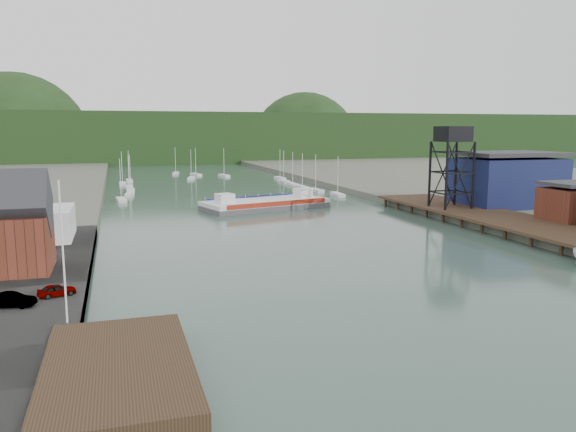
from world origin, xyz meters
TOP-DOWN VIEW (x-y plane):
  - ground at (0.00, 0.00)m, footprint 600.00×600.00m
  - west_stage at (-29.00, 0.00)m, footprint 10.00×18.00m
  - east_pier at (37.00, 45.00)m, footprint 14.00×70.00m
  - white_shed at (-44.00, 50.00)m, footprint 18.00×12.00m
  - flagpole at (-33.00, 10.00)m, footprint 0.16×0.16m
  - lift_tower at (35.00, 58.00)m, footprint 6.50×6.50m
  - blue_shed at (50.00, 60.00)m, footprint 20.50×14.50m
  - marina_sailboats at (0.08, 138.46)m, footprint 57.71×92.65m
  - distant_hills at (-3.98, 301.35)m, footprint 500.00×120.00m
  - chain_ferry at (3.10, 81.47)m, footprint 29.66×17.87m
  - car_west_a at (-34.54, 18.37)m, footprint 3.80×2.44m
  - car_west_b at (-38.14, 15.88)m, footprint 4.34×2.43m

SIDE VIEW (x-z plane):
  - ground at x=0.00m, z-range 0.00..0.00m
  - marina_sailboats at x=0.08m, z-range -0.10..0.80m
  - west_stage at x=-29.00m, z-range 0.00..1.80m
  - chain_ferry at x=3.10m, z-range -0.85..3.14m
  - east_pier at x=37.00m, z-range 0.67..3.12m
  - car_west_a at x=-34.54m, z-range 1.60..2.80m
  - car_west_b at x=-38.14m, z-range 1.60..2.95m
  - white_shed at x=-44.00m, z-range 1.60..6.10m
  - blue_shed at x=50.00m, z-range 1.41..12.71m
  - flagpole at x=-33.00m, z-range 1.60..13.60m
  - distant_hills at x=-3.98m, z-range -29.62..50.38m
  - lift_tower at x=35.00m, z-range 7.65..23.65m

